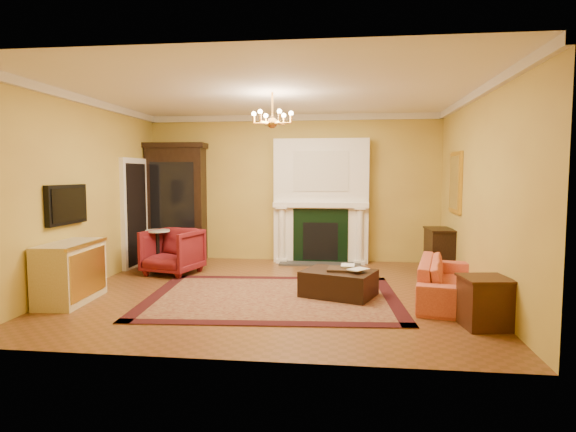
% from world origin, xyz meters
% --- Properties ---
extents(floor, '(6.00, 5.50, 0.02)m').
position_xyz_m(floor, '(0.00, 0.00, -0.01)').
color(floor, brown).
rests_on(floor, ground).
extents(ceiling, '(6.00, 5.50, 0.02)m').
position_xyz_m(ceiling, '(0.00, 0.00, 3.01)').
color(ceiling, white).
rests_on(ceiling, wall_back).
extents(wall_back, '(6.00, 0.02, 3.00)m').
position_xyz_m(wall_back, '(0.00, 2.76, 1.50)').
color(wall_back, gold).
rests_on(wall_back, floor).
extents(wall_front, '(6.00, 0.02, 3.00)m').
position_xyz_m(wall_front, '(0.00, -2.76, 1.50)').
color(wall_front, gold).
rests_on(wall_front, floor).
extents(wall_left, '(0.02, 5.50, 3.00)m').
position_xyz_m(wall_left, '(-3.01, 0.00, 1.50)').
color(wall_left, gold).
rests_on(wall_left, floor).
extents(wall_right, '(0.02, 5.50, 3.00)m').
position_xyz_m(wall_right, '(3.01, 0.00, 1.50)').
color(wall_right, gold).
rests_on(wall_right, floor).
extents(fireplace, '(1.90, 0.70, 2.50)m').
position_xyz_m(fireplace, '(0.60, 2.57, 1.19)').
color(fireplace, white).
rests_on(fireplace, wall_back).
extents(crown_molding, '(6.00, 5.50, 0.12)m').
position_xyz_m(crown_molding, '(0.00, 0.96, 2.94)').
color(crown_molding, silver).
rests_on(crown_molding, ceiling).
extents(doorway, '(0.08, 1.05, 2.10)m').
position_xyz_m(doorway, '(-2.95, 1.70, 1.05)').
color(doorway, white).
rests_on(doorway, wall_left).
extents(tv_panel, '(0.09, 0.95, 0.58)m').
position_xyz_m(tv_panel, '(-2.95, -0.60, 1.35)').
color(tv_panel, black).
rests_on(tv_panel, wall_left).
extents(gilt_mirror, '(0.06, 0.76, 1.05)m').
position_xyz_m(gilt_mirror, '(2.97, 1.40, 1.65)').
color(gilt_mirror, gold).
rests_on(gilt_mirror, wall_right).
extents(chandelier, '(0.63, 0.55, 0.53)m').
position_xyz_m(chandelier, '(-0.00, 0.00, 2.61)').
color(chandelier, '#C58736').
rests_on(chandelier, ceiling).
extents(oriental_rug, '(3.81, 2.97, 0.01)m').
position_xyz_m(oriental_rug, '(0.05, -0.35, 0.01)').
color(oriental_rug, '#440E0F').
rests_on(oriental_rug, floor).
extents(china_cabinet, '(1.19, 0.59, 2.32)m').
position_xyz_m(china_cabinet, '(-2.40, 2.49, 1.16)').
color(china_cabinet, black).
rests_on(china_cabinet, floor).
extents(wingback_armchair, '(1.04, 1.00, 0.89)m').
position_xyz_m(wingback_armchair, '(-1.98, 1.06, 0.45)').
color(wingback_armchair, maroon).
rests_on(wingback_armchair, floor).
extents(pedestal_table, '(0.44, 0.44, 0.78)m').
position_xyz_m(pedestal_table, '(-2.30, 1.19, 0.45)').
color(pedestal_table, black).
rests_on(pedestal_table, floor).
extents(commode, '(0.60, 1.16, 0.84)m').
position_xyz_m(commode, '(-2.73, -0.93, 0.42)').
color(commode, beige).
rests_on(commode, floor).
extents(coral_sofa, '(0.98, 2.08, 0.78)m').
position_xyz_m(coral_sofa, '(2.56, -0.24, 0.39)').
color(coral_sofa, '#D66243').
rests_on(coral_sofa, floor).
extents(end_table, '(0.56, 0.56, 0.57)m').
position_xyz_m(end_table, '(2.72, -1.42, 0.28)').
color(end_table, '#36180E').
rests_on(end_table, floor).
extents(console_table, '(0.44, 0.73, 0.79)m').
position_xyz_m(console_table, '(2.78, 1.68, 0.39)').
color(console_table, black).
rests_on(console_table, floor).
extents(leather_ottoman, '(1.19, 1.03, 0.37)m').
position_xyz_m(leather_ottoman, '(1.00, -0.20, 0.20)').
color(leather_ottoman, black).
rests_on(leather_ottoman, oriental_rug).
extents(ottoman_tray, '(0.52, 0.42, 0.03)m').
position_xyz_m(ottoman_tray, '(1.10, -0.16, 0.40)').
color(ottoman_tray, black).
rests_on(ottoman_tray, leather_ottoman).
extents(book_a, '(0.20, 0.03, 0.27)m').
position_xyz_m(book_a, '(1.04, -0.03, 0.56)').
color(book_a, gray).
rests_on(book_a, ottoman_tray).
extents(book_b, '(0.17, 0.16, 0.28)m').
position_xyz_m(book_b, '(1.21, -0.23, 0.56)').
color(book_b, gray).
rests_on(book_b, ottoman_tray).
extents(topiary_left, '(0.17, 0.17, 0.46)m').
position_xyz_m(topiary_left, '(-0.03, 2.53, 1.48)').
color(topiary_left, gray).
rests_on(topiary_left, fireplace).
extents(topiary_right, '(0.17, 0.17, 0.47)m').
position_xyz_m(topiary_right, '(1.15, 2.53, 1.49)').
color(topiary_right, gray).
rests_on(topiary_right, fireplace).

